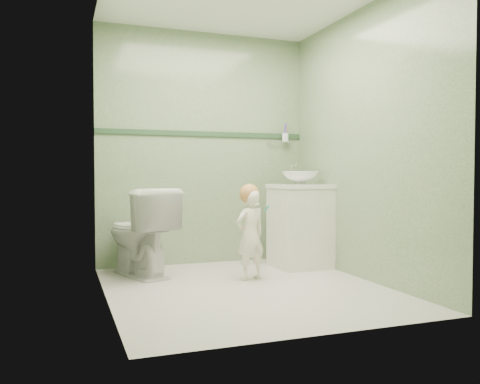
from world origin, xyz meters
name	(u,v)px	position (x,y,z in m)	size (l,w,h in m)	color
ground	(246,288)	(0.00, 0.00, 0.00)	(2.50, 2.50, 0.00)	beige
room_shell	(246,141)	(0.00, 0.00, 1.20)	(2.50, 2.54, 2.40)	gray
trim_stripe	(204,134)	(0.00, 1.24, 1.35)	(2.20, 0.02, 0.05)	#2A492D
vanity	(300,227)	(0.84, 0.70, 0.40)	(0.52, 0.50, 0.80)	white
counter	(300,186)	(0.84, 0.70, 0.81)	(0.54, 0.52, 0.04)	white
basin	(300,178)	(0.84, 0.70, 0.89)	(0.37, 0.37, 0.13)	white
faucet	(292,170)	(0.84, 0.89, 0.97)	(0.03, 0.13, 0.18)	silver
cup_holder	(285,137)	(0.89, 1.18, 1.33)	(0.26, 0.07, 0.21)	silver
toilet	(139,232)	(-0.74, 0.80, 0.40)	(0.45, 0.79, 0.81)	white
toddler	(250,235)	(0.15, 0.30, 0.40)	(0.29, 0.19, 0.79)	white
hair_cap	(249,194)	(0.15, 0.33, 0.76)	(0.18, 0.18, 0.18)	#C38143
teal_toothbrush	(266,208)	(0.25, 0.20, 0.64)	(0.11, 0.14, 0.08)	teal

